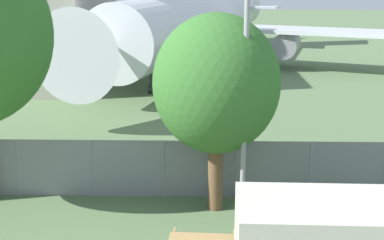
{
  "coord_description": "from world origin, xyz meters",
  "views": [
    {
      "loc": [
        -1.11,
        -6.36,
        7.54
      ],
      "look_at": [
        -1.62,
        14.14,
        2.0
      ],
      "focal_mm": 50.0,
      "sensor_mm": 36.0,
      "label": 1
    }
  ],
  "objects": [
    {
      "name": "light_mast",
      "position": [
        0.07,
        9.11,
        4.85
      ],
      "size": [
        0.44,
        0.44,
        7.96
      ],
      "color": "#99999E",
      "rests_on": "ground"
    },
    {
      "name": "airplane",
      "position": [
        -1.91,
        38.88,
        3.85
      ],
      "size": [
        33.73,
        42.54,
        13.09
      ],
      "rotation": [
        0.0,
        0.0,
        -1.82
      ],
      "color": "silver",
      "rests_on": "ground"
    },
    {
      "name": "perimeter_fence",
      "position": [
        0.0,
        11.14,
        1.04
      ],
      "size": [
        56.07,
        0.07,
        2.07
      ],
      "color": "gray",
      "rests_on": "ground"
    },
    {
      "name": "tree_left_of_cabin",
      "position": [
        -0.76,
        10.19,
        4.24
      ],
      "size": [
        4.04,
        4.04,
        6.48
      ],
      "color": "brown",
      "rests_on": "ground"
    }
  ]
}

